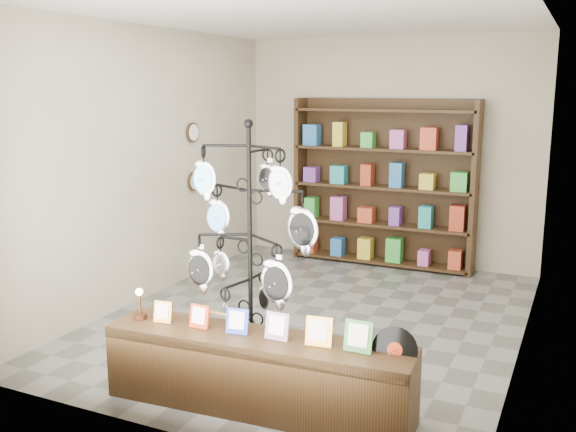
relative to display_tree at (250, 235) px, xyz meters
The scene contains 6 objects.
ground 1.98m from the display_tree, 93.55° to the left, with size 5.00×5.00×0.00m, color slate.
room_envelope 1.69m from the display_tree, 93.55° to the left, with size 5.00×5.00×5.00m.
display_tree is the anchor object (origin of this frame).
front_shelf 1.04m from the display_tree, 55.71° to the right, with size 2.33×0.63×0.82m.
back_shelving 3.87m from the display_tree, 91.44° to the left, with size 2.42×0.36×2.20m.
wall_clocks 3.15m from the display_tree, 131.16° to the left, with size 0.03×0.24×0.84m.
Camera 1 is at (2.42, -5.82, 2.34)m, focal length 40.00 mm.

